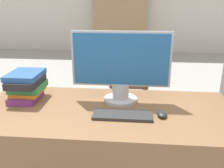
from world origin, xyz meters
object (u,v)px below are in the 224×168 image
at_px(far_chair, 130,71).
at_px(mouse, 162,114).
at_px(monitor, 121,67).
at_px(keyboard, 123,115).
at_px(book_stack, 26,85).

bearing_deg(far_chair, mouse, -131.89).
distance_m(monitor, mouse, 0.37).
bearing_deg(far_chair, keyboard, -138.90).
relative_size(keyboard, mouse, 3.48).
relative_size(book_stack, far_chair, 0.28).
bearing_deg(keyboard, mouse, 6.88).
bearing_deg(keyboard, book_stack, 162.54).
bearing_deg(far_chair, monitor, -139.82).
xyz_separation_m(mouse, book_stack, (-0.82, 0.17, 0.08)).
relative_size(mouse, far_chair, 0.10).
distance_m(keyboard, mouse, 0.21).
xyz_separation_m(keyboard, book_stack, (-0.61, 0.19, 0.08)).
xyz_separation_m(keyboard, far_chair, (-0.00, 1.74, -0.26)).
relative_size(monitor, keyboard, 1.84).
xyz_separation_m(keyboard, mouse, (0.21, 0.03, 0.01)).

